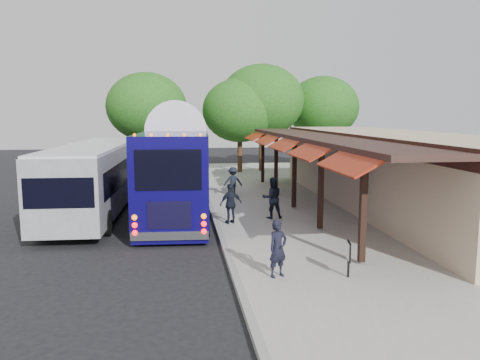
{
  "coord_description": "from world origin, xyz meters",
  "views": [
    {
      "loc": [
        -1.42,
        -16.5,
        4.47
      ],
      "look_at": [
        1.04,
        2.12,
        1.8
      ],
      "focal_mm": 35.0,
      "sensor_mm": 36.0,
      "label": 1
    }
  ],
  "objects_px": {
    "city_bus": "(95,176)",
    "ped_a": "(278,249)",
    "coach_bus": "(178,165)",
    "ped_d": "(233,181)",
    "ped_b": "(272,198)",
    "sign_board": "(349,253)",
    "ped_c": "(231,204)"
  },
  "relations": [
    {
      "from": "ped_b",
      "to": "ped_c",
      "type": "relative_size",
      "value": 1.08
    },
    {
      "from": "ped_b",
      "to": "ped_d",
      "type": "xyz_separation_m",
      "value": [
        -1.0,
        5.54,
        -0.09
      ]
    },
    {
      "from": "sign_board",
      "to": "city_bus",
      "type": "bearing_deg",
      "value": 140.35
    },
    {
      "from": "city_bus",
      "to": "ped_b",
      "type": "xyz_separation_m",
      "value": [
        7.53,
        -2.64,
        -0.71
      ]
    },
    {
      "from": "ped_d",
      "to": "coach_bus",
      "type": "bearing_deg",
      "value": 45.21
    },
    {
      "from": "city_bus",
      "to": "ped_b",
      "type": "bearing_deg",
      "value": -17.55
    },
    {
      "from": "coach_bus",
      "to": "ped_d",
      "type": "distance_m",
      "value": 4.16
    },
    {
      "from": "ped_b",
      "to": "sign_board",
      "type": "height_order",
      "value": "ped_b"
    },
    {
      "from": "city_bus",
      "to": "sign_board",
      "type": "distance_m",
      "value": 12.83
    },
    {
      "from": "ped_b",
      "to": "ped_c",
      "type": "distance_m",
      "value": 1.94
    },
    {
      "from": "city_bus",
      "to": "ped_a",
      "type": "height_order",
      "value": "city_bus"
    },
    {
      "from": "coach_bus",
      "to": "ped_a",
      "type": "xyz_separation_m",
      "value": [
        2.6,
        -9.73,
        -1.23
      ]
    },
    {
      "from": "ped_a",
      "to": "city_bus",
      "type": "bearing_deg",
      "value": 97.18
    },
    {
      "from": "coach_bus",
      "to": "ped_d",
      "type": "relative_size",
      "value": 8.24
    },
    {
      "from": "ped_b",
      "to": "sign_board",
      "type": "xyz_separation_m",
      "value": [
        0.6,
        -7.24,
        -0.2
      ]
    },
    {
      "from": "city_bus",
      "to": "ped_b",
      "type": "height_order",
      "value": "city_bus"
    },
    {
      "from": "ped_b",
      "to": "ped_c",
      "type": "bearing_deg",
      "value": 18.66
    },
    {
      "from": "ped_c",
      "to": "sign_board",
      "type": "relative_size",
      "value": 1.63
    },
    {
      "from": "coach_bus",
      "to": "city_bus",
      "type": "height_order",
      "value": "coach_bus"
    },
    {
      "from": "city_bus",
      "to": "ped_c",
      "type": "distance_m",
      "value": 6.67
    },
    {
      "from": "city_bus",
      "to": "ped_b",
      "type": "distance_m",
      "value": 8.01
    },
    {
      "from": "ped_b",
      "to": "sign_board",
      "type": "distance_m",
      "value": 7.27
    },
    {
      "from": "ped_a",
      "to": "sign_board",
      "type": "bearing_deg",
      "value": -34.71
    },
    {
      "from": "ped_c",
      "to": "sign_board",
      "type": "height_order",
      "value": "ped_c"
    },
    {
      "from": "ped_b",
      "to": "sign_board",
      "type": "bearing_deg",
      "value": 92.6
    },
    {
      "from": "ped_c",
      "to": "sign_board",
      "type": "distance_m",
      "value": 6.98
    },
    {
      "from": "ped_a",
      "to": "sign_board",
      "type": "distance_m",
      "value": 1.88
    },
    {
      "from": "coach_bus",
      "to": "ped_b",
      "type": "relative_size",
      "value": 7.34
    },
    {
      "from": "ped_c",
      "to": "ped_d",
      "type": "xyz_separation_m",
      "value": [
        0.81,
        6.22,
        -0.03
      ]
    },
    {
      "from": "coach_bus",
      "to": "ped_b",
      "type": "xyz_separation_m",
      "value": [
        3.86,
        -2.78,
        -1.14
      ]
    },
    {
      "from": "ped_c",
      "to": "ped_d",
      "type": "relative_size",
      "value": 1.03
    },
    {
      "from": "ped_a",
      "to": "ped_c",
      "type": "height_order",
      "value": "ped_c"
    }
  ]
}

